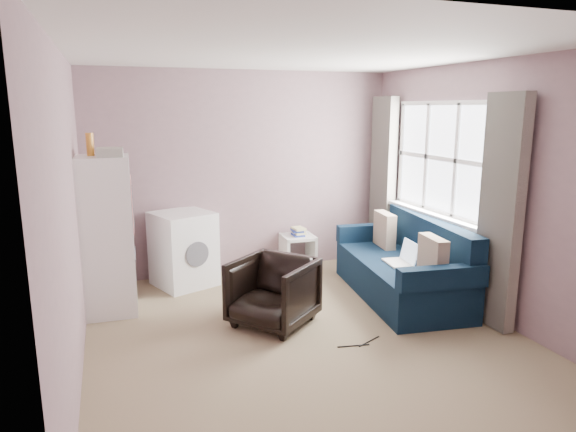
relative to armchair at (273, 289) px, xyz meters
name	(u,v)px	position (x,y,z in m)	size (l,w,h in m)	color
room	(307,201)	(0.21, -0.34, 0.89)	(3.84, 4.24, 2.54)	#937F60
armchair	(273,289)	(0.00, 0.00, 0.00)	(0.70, 0.65, 0.72)	black
fridge	(105,235)	(-1.48, 0.86, 0.45)	(0.59, 0.57, 1.81)	white
washing_machine	(183,247)	(-0.64, 1.43, 0.10)	(0.79, 0.79, 0.87)	white
side_table	(298,249)	(0.83, 1.55, -0.10)	(0.42, 0.42, 0.55)	silver
sofa	(406,269)	(1.61, 0.24, -0.04)	(1.11, 2.03, 0.86)	#0B1F34
window_dressing	(432,194)	(1.98, 0.36, 0.75)	(0.17, 2.62, 2.18)	white
floor_cables	(361,344)	(0.60, -0.68, -0.35)	(0.45, 0.13, 0.01)	black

